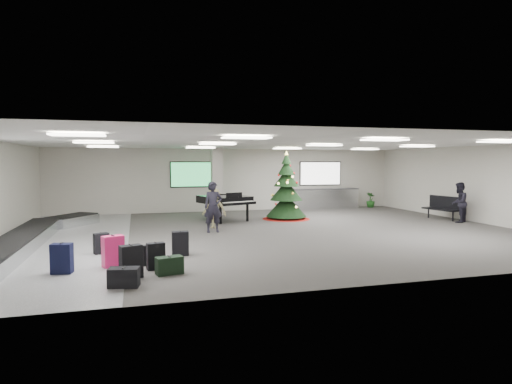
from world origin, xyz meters
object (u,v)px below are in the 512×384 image
object	(u,v)px
traveler_bench	(459,202)
potted_plant_left	(290,203)
baggage_carousel	(33,236)
christmas_tree	(286,196)
potted_plant_right	(371,200)
pink_suitcase	(113,251)
grand_piano	(225,200)
service_counter	(322,199)
traveler_b	(214,208)
bench	(443,206)
traveler_a	(213,207)

from	to	relation	value
traveler_bench	potted_plant_left	xyz separation A→B (m)	(-5.41, 5.56, -0.41)
baggage_carousel	traveler_bench	world-z (taller)	traveler_bench
christmas_tree	potted_plant_right	world-z (taller)	christmas_tree
pink_suitcase	grand_piano	bearing A→B (deg)	37.34
service_counter	traveler_bench	xyz separation A→B (m)	(3.21, -6.50, 0.29)
pink_suitcase	potted_plant_left	xyz separation A→B (m)	(8.10, 9.63, 0.06)
potted_plant_left	potted_plant_right	world-z (taller)	potted_plant_left
baggage_carousel	potted_plant_right	world-z (taller)	potted_plant_right
christmas_tree	traveler_b	xyz separation A→B (m)	(-3.54, -1.76, -0.28)
traveler_b	christmas_tree	bearing A→B (deg)	60.34
bench	potted_plant_right	size ratio (longest dim) A/B	2.02
service_counter	bench	bearing A→B (deg)	-59.80
christmas_tree	bench	distance (m)	6.88
pink_suitcase	traveler_bench	bearing A→B (deg)	-5.60
bench	service_counter	bearing A→B (deg)	110.16
traveler_a	traveler_bench	world-z (taller)	traveler_a
baggage_carousel	traveler_a	distance (m)	5.83
grand_piano	bench	world-z (taller)	grand_piano
potted_plant_left	potted_plant_right	size ratio (longest dim) A/B	1.04
traveler_b	pink_suitcase	bearing A→B (deg)	-88.71
service_counter	pink_suitcase	xyz separation A→B (m)	(-10.29, -10.57, -0.17)
christmas_tree	bench	size ratio (longest dim) A/B	1.79
baggage_carousel	bench	size ratio (longest dim) A/B	5.72
traveler_b	potted_plant_right	bearing A→B (deg)	61.52
service_counter	traveler_b	world-z (taller)	traveler_b
baggage_carousel	potted_plant_right	distance (m)	17.02
pink_suitcase	potted_plant_right	world-z (taller)	potted_plant_right
traveler_a	service_counter	bearing A→B (deg)	38.43
pink_suitcase	traveler_b	bearing A→B (deg)	34.99
baggage_carousel	service_counter	distance (m)	14.50
grand_piano	traveler_a	xyz separation A→B (m)	(-1.03, -2.87, 0.02)
christmas_tree	grand_piano	world-z (taller)	christmas_tree
grand_piano	pink_suitcase	bearing A→B (deg)	-140.37
bench	traveler_b	world-z (taller)	traveler_b
potted_plant_left	baggage_carousel	bearing A→B (deg)	-151.46
pink_suitcase	traveler_b	size ratio (longest dim) A/B	0.51
christmas_tree	potted_plant_left	size ratio (longest dim) A/B	3.49
bench	traveler_bench	size ratio (longest dim) A/B	1.01
baggage_carousel	christmas_tree	bearing A→B (deg)	18.92
service_counter	traveler_bench	size ratio (longest dim) A/B	2.41
pink_suitcase	potted_plant_left	distance (m)	12.58
service_counter	pink_suitcase	world-z (taller)	service_counter
traveler_b	potted_plant_left	xyz separation A→B (m)	(4.68, 4.29, -0.32)
baggage_carousel	pink_suitcase	world-z (taller)	pink_suitcase
service_counter	christmas_tree	bearing A→B (deg)	-133.83
traveler_b	traveler_bench	bearing A→B (deg)	26.75
bench	baggage_carousel	bearing A→B (deg)	174.28
christmas_tree	grand_piano	xyz separation A→B (m)	(-2.72, 0.16, -0.14)
service_counter	bench	distance (m)	6.39
traveler_a	traveler_b	world-z (taller)	traveler_a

